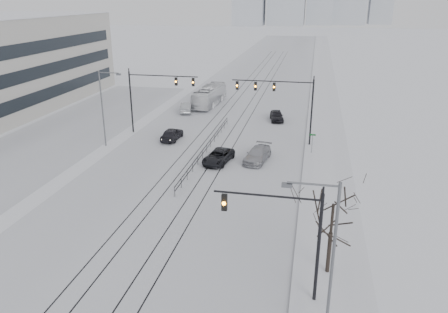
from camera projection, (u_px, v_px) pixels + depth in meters
road at (247, 97)px, 77.73m from camera, size 22.00×260.00×0.02m
sidewalk_east at (324, 100)px, 75.15m from camera, size 5.00×260.00×0.16m
curb at (310, 100)px, 75.62m from camera, size 0.10×260.00×0.12m
parking_strip at (71, 130)px, 58.55m from camera, size 14.00×60.00×0.03m
tram_rails at (224, 128)px, 59.35m from camera, size 5.30×180.00×0.01m
traffic_mast_near at (290, 231)px, 24.49m from camera, size 6.10×0.37×7.00m
traffic_mast_ne at (284, 97)px, 51.22m from camera, size 9.60×0.37×8.00m
traffic_mast_nw at (152, 91)px, 55.37m from camera, size 9.10×0.37×8.00m
street_light_east at (327, 254)px, 21.15m from camera, size 2.73×0.25×9.00m
street_light_west at (104, 103)px, 50.68m from camera, size 2.73×0.25×9.00m
bare_tree at (333, 212)px, 26.81m from camera, size 4.40×4.40×6.10m
median_fence at (207, 148)px, 49.99m from camera, size 0.06×24.00×1.00m
street_sign at (312, 141)px, 49.21m from camera, size 0.70×0.06×2.40m
sedan_sb_inner at (172, 134)px, 54.39m from camera, size 1.97×4.59×1.54m
sedan_sb_outer at (187, 108)px, 67.33m from camera, size 2.48×4.91×1.54m
sedan_nb_front at (218, 157)px, 46.94m from camera, size 3.09×5.28×1.38m
sedan_nb_right at (257, 155)px, 47.38m from camera, size 2.94×5.44×1.50m
sedan_nb_far at (277, 116)px, 62.83m from camera, size 2.53×4.61×1.49m
box_truck at (210, 96)px, 71.46m from camera, size 3.37×11.38×3.13m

